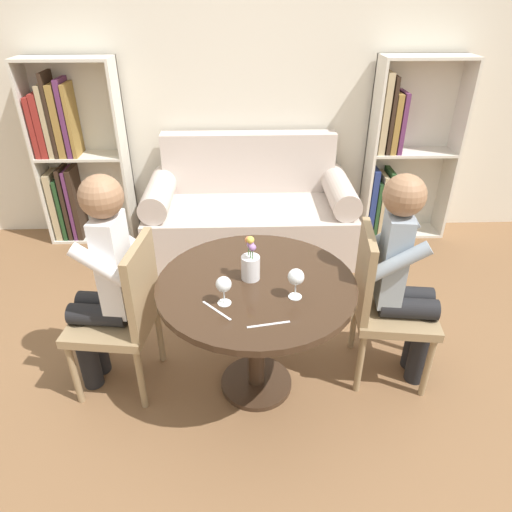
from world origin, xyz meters
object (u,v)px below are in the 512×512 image
Objects in this scene: bookshelf_right at (398,158)px; wine_glass_right at (296,278)px; person_left at (103,283)px; couch at (250,214)px; flower_vase at (251,264)px; chair_left at (124,312)px; bookshelf_left at (71,156)px; wine_glass_left at (224,285)px; person_right at (405,278)px; chair_right at (383,301)px.

wine_glass_right is (-1.10, -2.00, 0.12)m from bookshelf_right.
person_left is (-2.05, -1.79, -0.03)m from bookshelf_right.
couch is 1.36m from bookshelf_right.
bookshelf_right is at bearing 54.52° from flower_vase.
couch reaches higher than chair_left.
bookshelf_left is at bearing 169.87° from couch.
flower_vase is at bearing 58.38° from wine_glass_left.
person_left reaches higher than person_right.
person_right reaches higher than chair_right.
person_left is at bearing 167.75° from wine_glass_right.
chair_left is 1.00× the size of chair_right.
person_left is 5.17× the size of flower_vase.
person_right is 0.98m from wine_glass_left.
wine_glass_left is 0.33m from wine_glass_right.
wine_glass_right is at bearing -50.36° from bookshelf_left.
bookshelf_right is at bearing -8.48° from person_right.
flower_vase is at bearing 103.01° from chair_right.
chair_right is at bearing 99.48° from chair_left.
couch is 11.01× the size of wine_glass_right.
couch is at bearing 32.04° from chair_right.
bookshelf_right is at bearing 138.49° from person_left.
person_left is at bearing 97.70° from person_right.
bookshelf_right is 1.24× the size of person_right.
bookshelf_left is at bearing 128.37° from flower_vase.
bookshelf_left is 2.59m from wine_glass_right.
chair_left and chair_right have the same top height.
couch reaches higher than wine_glass_left.
bookshelf_right is 2.25m from flower_vase.
flower_vase is at bearing 95.49° from chair_left.
bookshelf_left is at bearing -151.23° from person_left.
couch is at bearing 160.42° from person_left.
bookshelf_left is 1.21× the size of person_left.
bookshelf_left is at bearing 123.05° from wine_glass_left.
bookshelf_left is 2.87m from person_right.
bookshelf_left reaches higher than person_right.
person_left is 0.76m from flower_vase.
bookshelf_right is at bearing 140.03° from chair_left.
bookshelf_left is 1.92m from person_left.
person_right is at bearing 98.61° from chair_left.
bookshelf_left is 1.00× the size of bookshelf_right.
flower_vase is at bearing 94.25° from person_left.
bookshelf_left is 2.42m from wine_glass_left.
person_left reaches higher than chair_right.
flower_vase is (1.45, -1.83, 0.04)m from bookshelf_left.
bookshelf_left is 10.61× the size of wine_glass_left.
bookshelf_left is (-1.47, 0.26, 0.43)m from couch.
couch is at bearing 163.36° from chair_left.
chair_right is 3.75× the size of flower_vase.
chair_right is at bearing 98.60° from person_left.
bookshelf_left reaches higher than wine_glass_left.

